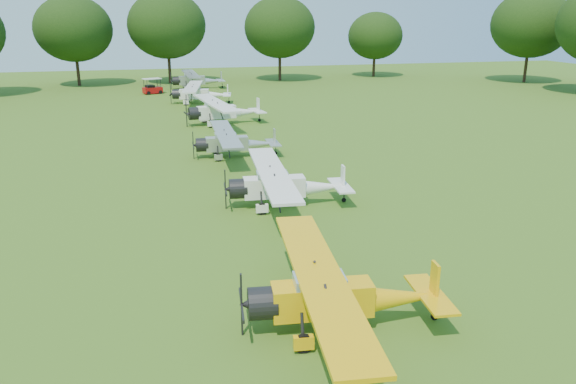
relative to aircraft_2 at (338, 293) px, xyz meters
name	(u,v)px	position (x,y,z in m)	size (l,w,h in m)	color
ground	(262,201)	(0.21, 13.23, -1.23)	(160.00, 160.00, 0.00)	#2F5B16
tree_belt	(327,47)	(3.79, 13.39, 6.80)	(137.36, 130.27, 14.52)	black
aircraft_2	(338,293)	(0.00, 0.00, 0.00)	(6.71, 10.68, 2.10)	#EBAD09
aircraft_3	(284,183)	(1.19, 12.17, -0.01)	(6.66, 10.62, 2.09)	white
aircraft_4	(233,141)	(0.27, 23.36, -0.10)	(6.14, 9.77, 1.93)	silver
aircraft_5	(222,110)	(1.17, 35.90, 0.10)	(7.28, 11.56, 2.27)	white
aircraft_6	(199,92)	(0.27, 49.00, 0.03)	(6.90, 10.92, 2.14)	white
aircraft_7	(196,79)	(1.16, 62.36, 0.10)	(7.22, 11.47, 2.27)	silver
golf_cart	(152,89)	(-4.70, 58.54, -0.58)	(2.57, 2.03, 1.93)	#A70B0C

